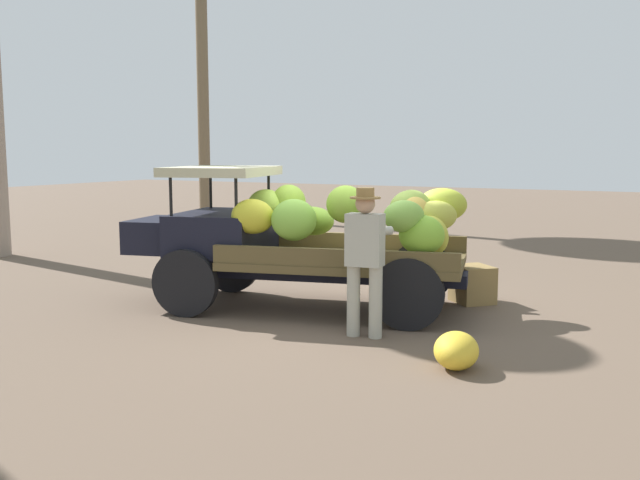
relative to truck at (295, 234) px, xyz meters
name	(u,v)px	position (x,y,z in m)	size (l,w,h in m)	color
ground_plane	(341,311)	(-0.63, -0.11, -0.99)	(60.00, 60.00, 0.00)	brown
truck	(295,234)	(0.00, 0.00, 0.00)	(4.65, 2.59, 1.87)	black
farmer	(365,253)	(-1.40, 0.87, -0.04)	(0.52, 0.48, 1.68)	#B5B2A2
wooden_crate	(472,284)	(-1.99, -1.45, -0.74)	(0.53, 0.47, 0.51)	olive
loose_banana_bunch	(456,350)	(-2.66, 1.53, -0.81)	(0.61, 0.43, 0.36)	yellow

